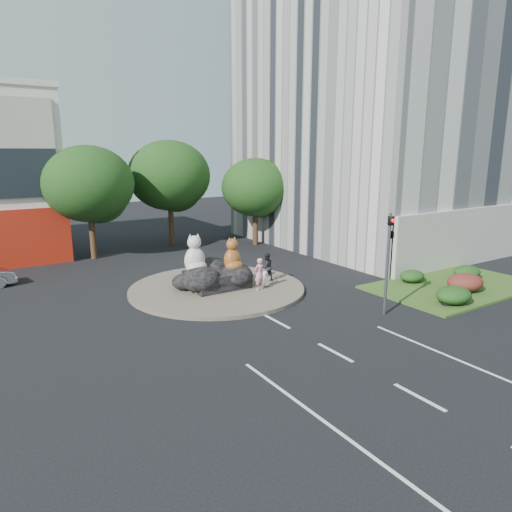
{
  "coord_description": "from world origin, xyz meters",
  "views": [
    {
      "loc": [
        -11.66,
        -12.42,
        7.75
      ],
      "look_at": [
        1.91,
        8.83,
        2.0
      ],
      "focal_mm": 32.0,
      "sensor_mm": 36.0,
      "label": 1
    }
  ],
  "objects_px": {
    "cat_white": "(195,254)",
    "pedestrian_pink": "(259,274)",
    "pedestrian_dark": "(267,267)",
    "cat_tabby": "(232,254)",
    "litter_bin": "(447,298)",
    "kitten_calico": "(197,285)",
    "kitten_white": "(265,278)"
  },
  "relations": [
    {
      "from": "cat_tabby",
      "to": "kitten_calico",
      "type": "relative_size",
      "value": 2.14
    },
    {
      "from": "kitten_white",
      "to": "pedestrian_pink",
      "type": "relative_size",
      "value": 0.5
    },
    {
      "from": "cat_white",
      "to": "litter_bin",
      "type": "xyz_separation_m",
      "value": [
        9.72,
        -9.27,
        -1.77
      ]
    },
    {
      "from": "litter_bin",
      "to": "pedestrian_pink",
      "type": "bearing_deg",
      "value": 133.51
    },
    {
      "from": "kitten_white",
      "to": "pedestrian_pink",
      "type": "xyz_separation_m",
      "value": [
        -0.7,
        -0.45,
        0.45
      ]
    },
    {
      "from": "cat_white",
      "to": "kitten_white",
      "type": "xyz_separation_m",
      "value": [
        3.62,
        -1.66,
        -1.58
      ]
    },
    {
      "from": "cat_white",
      "to": "litter_bin",
      "type": "bearing_deg",
      "value": -39.72
    },
    {
      "from": "cat_white",
      "to": "kitten_white",
      "type": "relative_size",
      "value": 2.48
    },
    {
      "from": "pedestrian_pink",
      "to": "pedestrian_dark",
      "type": "xyz_separation_m",
      "value": [
        1.36,
        1.28,
        -0.05
      ]
    },
    {
      "from": "cat_white",
      "to": "cat_tabby",
      "type": "height_order",
      "value": "cat_white"
    },
    {
      "from": "kitten_calico",
      "to": "pedestrian_pink",
      "type": "height_order",
      "value": "pedestrian_pink"
    },
    {
      "from": "cat_white",
      "to": "cat_tabby",
      "type": "bearing_deg",
      "value": -15.33
    },
    {
      "from": "pedestrian_dark",
      "to": "pedestrian_pink",
      "type": "bearing_deg",
      "value": 43.51
    },
    {
      "from": "cat_tabby",
      "to": "pedestrian_pink",
      "type": "bearing_deg",
      "value": -69.44
    },
    {
      "from": "cat_white",
      "to": "litter_bin",
      "type": "height_order",
      "value": "cat_white"
    },
    {
      "from": "pedestrian_dark",
      "to": "litter_bin",
      "type": "height_order",
      "value": "pedestrian_dark"
    },
    {
      "from": "cat_white",
      "to": "pedestrian_pink",
      "type": "distance_m",
      "value": 3.78
    },
    {
      "from": "kitten_white",
      "to": "pedestrian_dark",
      "type": "relative_size",
      "value": 0.53
    },
    {
      "from": "kitten_calico",
      "to": "cat_tabby",
      "type": "bearing_deg",
      "value": 35.95
    },
    {
      "from": "pedestrian_dark",
      "to": "cat_white",
      "type": "bearing_deg",
      "value": -10.85
    },
    {
      "from": "pedestrian_pink",
      "to": "cat_tabby",
      "type": "bearing_deg",
      "value": -67.69
    },
    {
      "from": "pedestrian_pink",
      "to": "litter_bin",
      "type": "distance_m",
      "value": 9.89
    },
    {
      "from": "cat_white",
      "to": "pedestrian_pink",
      "type": "bearing_deg",
      "value": -31.92
    },
    {
      "from": "cat_white",
      "to": "kitten_white",
      "type": "height_order",
      "value": "cat_white"
    },
    {
      "from": "kitten_calico",
      "to": "pedestrian_dark",
      "type": "bearing_deg",
      "value": 31.81
    },
    {
      "from": "cat_white",
      "to": "cat_tabby",
      "type": "relative_size",
      "value": 1.14
    },
    {
      "from": "cat_white",
      "to": "kitten_calico",
      "type": "relative_size",
      "value": 2.43
    },
    {
      "from": "cat_tabby",
      "to": "pedestrian_pink",
      "type": "xyz_separation_m",
      "value": [
        0.91,
        -1.41,
        -0.99
      ]
    },
    {
      "from": "cat_tabby",
      "to": "kitten_white",
      "type": "bearing_deg",
      "value": -43.09
    },
    {
      "from": "pedestrian_dark",
      "to": "cat_tabby",
      "type": "bearing_deg",
      "value": -3.09
    },
    {
      "from": "cat_tabby",
      "to": "kitten_calico",
      "type": "distance_m",
      "value": 2.74
    },
    {
      "from": "cat_tabby",
      "to": "pedestrian_pink",
      "type": "height_order",
      "value": "cat_tabby"
    }
  ]
}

